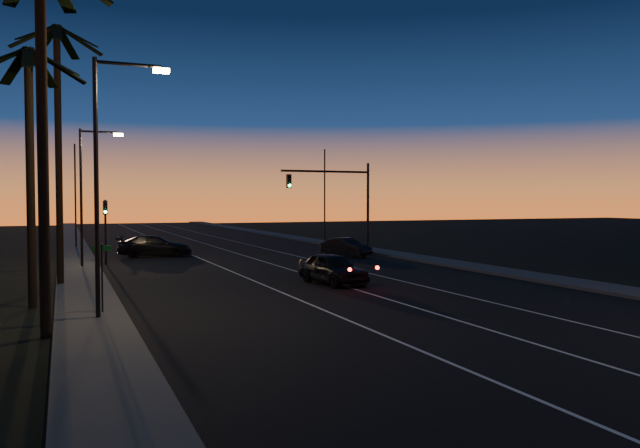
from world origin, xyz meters
name	(u,v)px	position (x,y,z in m)	size (l,w,h in m)	color
road	(297,275)	(0.00, 30.00, 0.01)	(20.00, 170.00, 0.01)	black
sidewalk_left	(83,284)	(-11.20, 30.00, 0.08)	(2.40, 170.00, 0.16)	#3A3A38
sidewalk_right	(464,265)	(11.20, 30.00, 0.08)	(2.40, 170.00, 0.16)	#3A3A38
lane_stripe_left	(245,277)	(-3.00, 30.00, 0.02)	(0.12, 160.00, 0.01)	silver
lane_stripe_mid	(305,274)	(0.50, 30.00, 0.02)	(0.12, 160.00, 0.01)	silver
lane_stripe_right	(361,271)	(4.00, 30.00, 0.02)	(0.12, 160.00, 0.01)	silver
palm_near	(42,103)	(-12.60, 18.00, 7.07)	(4.25, 4.16, 11.53)	black
palm_mid	(30,146)	(-13.20, 24.00, 6.25)	(4.25, 4.16, 10.03)	black
palm_far	(58,128)	(-12.20, 30.00, 7.61)	(4.25, 4.16, 12.53)	black
streetlight_left_near	(105,166)	(-10.70, 20.00, 5.32)	(2.55, 0.26, 9.00)	black
streetlight_left_far	(86,186)	(-10.69, 38.00, 5.06)	(2.55, 0.26, 8.50)	black
street_sign	(102,270)	(-10.80, 21.00, 1.66)	(0.70, 0.06, 2.60)	black
signal_mast	(340,192)	(7.14, 39.99, 4.78)	(7.10, 0.41, 7.00)	black
signal_post	(105,220)	(-9.50, 39.98, 2.89)	(0.28, 0.37, 4.20)	black
far_pole_left	(75,196)	(-11.00, 55.00, 4.50)	(0.14, 0.14, 9.00)	black
far_pole_right	(325,197)	(11.00, 52.00, 4.50)	(0.14, 0.14, 9.00)	black
lead_car	(333,268)	(0.30, 25.74, 0.78)	(2.47, 5.23, 1.54)	black
right_car	(346,247)	(7.33, 39.26, 0.69)	(2.85, 4.37, 1.36)	black
cross_car	(155,246)	(-5.77, 44.52, 0.79)	(5.69, 3.11, 1.56)	black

